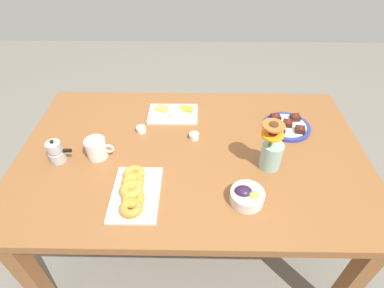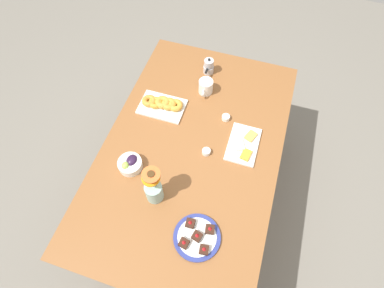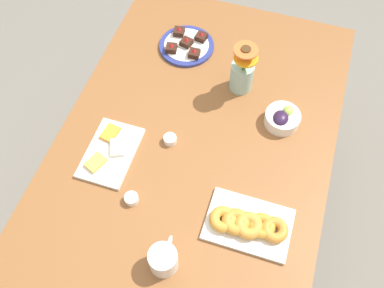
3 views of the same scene
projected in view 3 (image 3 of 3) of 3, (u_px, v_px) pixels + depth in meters
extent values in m
plane|color=slate|center=(192.00, 222.00, 2.20)|extent=(6.00, 6.00, 0.00)
cube|color=brown|center=(192.00, 152.00, 1.58)|extent=(1.60, 1.00, 0.04)
cube|color=brown|center=(313.00, 94.00, 2.19)|extent=(0.07, 0.07, 0.70)
cube|color=brown|center=(159.00, 57.00, 2.32)|extent=(0.07, 0.07, 0.70)
cylinder|color=white|center=(163.00, 260.00, 1.31)|extent=(0.09, 0.09, 0.09)
cylinder|color=brown|center=(163.00, 256.00, 1.27)|extent=(0.08, 0.08, 0.00)
torus|color=white|center=(169.00, 243.00, 1.34)|extent=(0.05, 0.01, 0.05)
cylinder|color=white|center=(282.00, 119.00, 1.60)|extent=(0.13, 0.13, 0.05)
ellipsoid|color=#2D1938|center=(280.00, 119.00, 1.58)|extent=(0.07, 0.06, 0.04)
ellipsoid|color=#9EC14C|center=(288.00, 111.00, 1.59)|extent=(0.05, 0.04, 0.04)
cube|color=white|center=(111.00, 153.00, 1.55)|extent=(0.26, 0.17, 0.01)
cube|color=#EFB74C|center=(96.00, 162.00, 1.51)|extent=(0.08, 0.07, 0.01)
cube|color=white|center=(117.00, 147.00, 1.54)|extent=(0.08, 0.07, 0.02)
cube|color=orange|center=(110.00, 133.00, 1.58)|extent=(0.08, 0.06, 0.01)
cube|color=white|center=(248.00, 224.00, 1.41)|extent=(0.19, 0.28, 0.01)
torus|color=orange|center=(275.00, 230.00, 1.37)|extent=(0.12, 0.12, 0.03)
torus|color=gold|center=(262.00, 226.00, 1.38)|extent=(0.11, 0.11, 0.03)
torus|color=gold|center=(248.00, 225.00, 1.38)|extent=(0.12, 0.12, 0.04)
torus|color=gold|center=(236.00, 222.00, 1.39)|extent=(0.10, 0.10, 0.04)
torus|color=gold|center=(223.00, 219.00, 1.39)|extent=(0.09, 0.09, 0.04)
cylinder|color=white|center=(131.00, 199.00, 1.45)|extent=(0.05, 0.05, 0.03)
cylinder|color=#C68923|center=(131.00, 198.00, 1.44)|extent=(0.04, 0.04, 0.01)
cylinder|color=white|center=(170.00, 139.00, 1.57)|extent=(0.05, 0.05, 0.03)
cylinder|color=maroon|center=(170.00, 138.00, 1.56)|extent=(0.04, 0.04, 0.01)
cylinder|color=navy|center=(187.00, 46.00, 1.82)|extent=(0.23, 0.23, 0.01)
cylinder|color=white|center=(187.00, 46.00, 1.82)|extent=(0.19, 0.19, 0.01)
cube|color=#381E14|center=(171.00, 48.00, 1.79)|extent=(0.05, 0.05, 0.02)
cone|color=red|center=(171.00, 45.00, 1.77)|extent=(0.02, 0.02, 0.01)
cube|color=#381E14|center=(179.00, 32.00, 1.84)|extent=(0.05, 0.05, 0.02)
cone|color=red|center=(179.00, 28.00, 1.82)|extent=(0.02, 0.02, 0.01)
cube|color=#381E14|center=(194.00, 54.00, 1.77)|extent=(0.05, 0.05, 0.02)
cone|color=red|center=(194.00, 50.00, 1.75)|extent=(0.02, 0.02, 0.01)
cube|color=#381E14|center=(201.00, 37.00, 1.82)|extent=(0.05, 0.05, 0.02)
cone|color=red|center=(201.00, 34.00, 1.80)|extent=(0.02, 0.02, 0.01)
cube|color=#381E14|center=(186.00, 42.00, 1.80)|extent=(0.05, 0.05, 0.02)
cone|color=red|center=(186.00, 39.00, 1.79)|extent=(0.02, 0.02, 0.01)
cylinder|color=#99C1B7|center=(241.00, 76.00, 1.66)|extent=(0.09, 0.09, 0.12)
cylinder|color=#3D702D|center=(244.00, 61.00, 1.56)|extent=(0.01, 0.01, 0.10)
cylinder|color=orange|center=(246.00, 50.00, 1.51)|extent=(0.09, 0.09, 0.01)
cylinder|color=#472D14|center=(246.00, 49.00, 1.51)|extent=(0.04, 0.04, 0.01)
cylinder|color=#3D702D|center=(245.00, 64.00, 1.57)|extent=(0.01, 0.01, 0.06)
cylinder|color=orange|center=(246.00, 58.00, 1.54)|extent=(0.09, 0.09, 0.01)
cylinder|color=#472D14|center=(246.00, 57.00, 1.54)|extent=(0.04, 0.04, 0.01)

